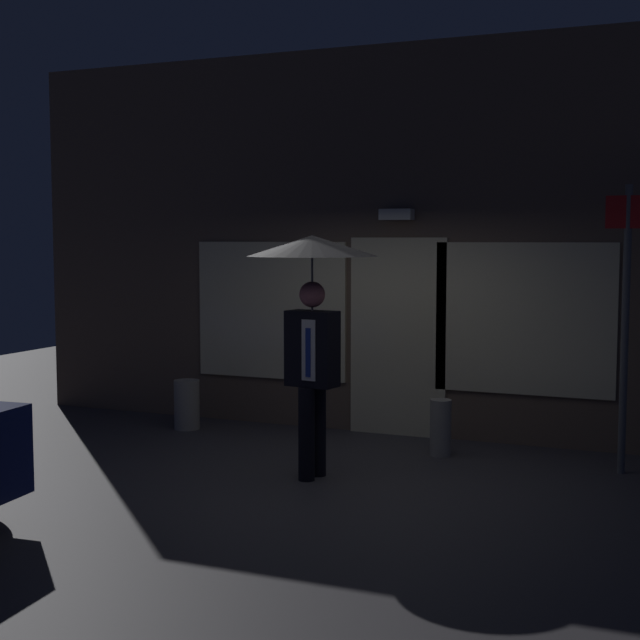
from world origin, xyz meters
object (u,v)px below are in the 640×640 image
(person_with_umbrella, at_px, (312,286))
(street_sign_post, at_px, (625,313))
(sidewalk_bollard, at_px, (441,428))
(sidewalk_bollard_2, at_px, (187,405))

(person_with_umbrella, bearing_deg, street_sign_post, 34.55)
(sidewalk_bollard, bearing_deg, street_sign_post, -0.45)
(person_with_umbrella, xyz_separation_m, sidewalk_bollard_2, (-2.18, 1.42, -1.48))
(street_sign_post, relative_size, sidewalk_bollard, 4.68)
(sidewalk_bollard, relative_size, sidewalk_bollard_2, 1.01)
(sidewalk_bollard, height_order, sidewalk_bollard_2, sidewalk_bollard)
(person_with_umbrella, distance_m, sidewalk_bollard, 2.14)
(street_sign_post, relative_size, sidewalk_bollard_2, 4.73)
(street_sign_post, height_order, sidewalk_bollard, street_sign_post)
(person_with_umbrella, relative_size, sidewalk_bollard_2, 3.91)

